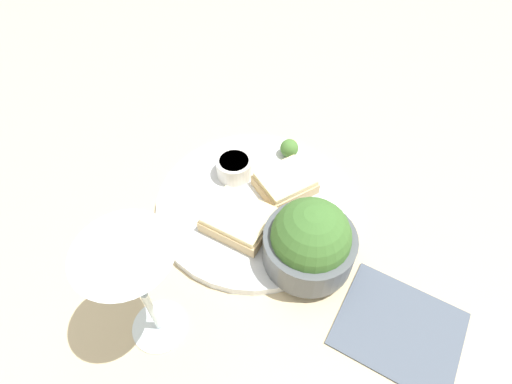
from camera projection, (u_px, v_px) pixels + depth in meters
ground_plane at (256, 206)px, 0.59m from camera, size 4.00×4.00×0.00m
dinner_plate at (256, 204)px, 0.59m from camera, size 0.28×0.28×0.01m
salad_bowl at (313, 241)px, 0.49m from camera, size 0.12×0.12×0.10m
sauce_ramekin at (237, 166)px, 0.60m from camera, size 0.05×0.05×0.03m
cheese_toast_near at (242, 219)px, 0.54m from camera, size 0.11×0.11×0.03m
cheese_toast_far at (288, 183)px, 0.58m from camera, size 0.10×0.10×0.03m
wine_glass at (139, 277)px, 0.38m from camera, size 0.09×0.09×0.17m
garnish at (292, 148)px, 0.63m from camera, size 0.03×0.03×0.03m
napkin at (403, 328)px, 0.47m from camera, size 0.18×0.18×0.01m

